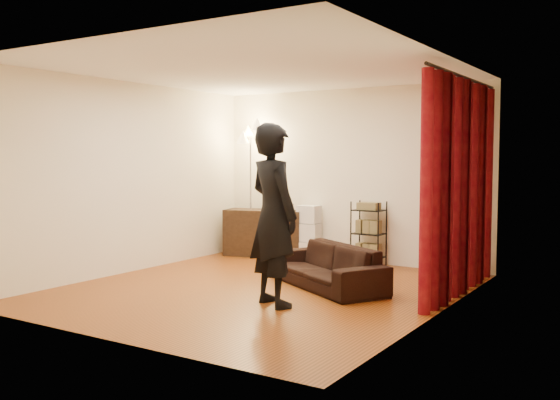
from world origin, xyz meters
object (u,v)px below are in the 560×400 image
Objects in this scene: sofa at (326,266)px; wire_shelf at (369,234)px; media_cabinet at (265,233)px; storage_boxes at (309,232)px; floor_lamp at (251,190)px; person at (273,215)px.

wire_shelf reaches higher than sofa.
sofa is at bearing -65.63° from wire_shelf.
media_cabinet is 1.51× the size of storage_boxes.
storage_boxes is at bearing 7.40° from floor_lamp.
storage_boxes is (-1.26, 1.75, 0.17)m from sofa.
media_cabinet reaches higher than sofa.
person reaches higher than storage_boxes.
person is 1.53× the size of media_cabinet.
sofa is at bearing -67.09° from person.
person is 2.07× the size of wire_shelf.
sofa is 2.11× the size of storage_boxes.
sofa is 2.93m from floor_lamp.
wire_shelf is 2.19m from floor_lamp.
sofa is at bearing -54.24° from storage_boxes.
floor_lamp is at bearing -25.77° from person.
person reaches higher than media_cabinet.
media_cabinet is (-2.05, 1.66, 0.12)m from sofa.
wire_shelf is (-0.15, 2.87, -0.52)m from person.
media_cabinet is 1.35× the size of wire_shelf.
media_cabinet is (-2.00, 2.82, -0.62)m from person.
sofa is 1.88× the size of wire_shelf.
floor_lamp is (-1.04, -0.13, 0.66)m from storage_boxes.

